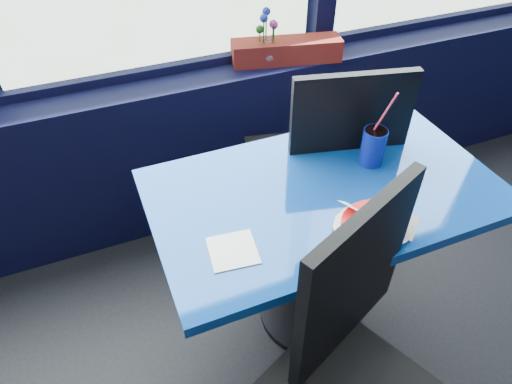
# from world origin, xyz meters

# --- Properties ---
(window_sill) EXTENTS (5.00, 0.26, 0.80)m
(window_sill) POSITION_xyz_m (0.00, 2.87, 0.40)
(window_sill) COLOR black
(window_sill) RESTS_ON ground
(near_table) EXTENTS (1.20, 0.70, 0.75)m
(near_table) POSITION_xyz_m (0.30, 2.00, 0.57)
(near_table) COLOR black
(near_table) RESTS_ON ground
(chair_near_front) EXTENTS (0.63, 0.63, 1.07)m
(chair_near_front) POSITION_xyz_m (0.10, 1.47, 0.61)
(chair_near_front) COLOR black
(chair_near_front) RESTS_ON ground
(chair_near_back) EXTENTS (0.57, 0.58, 1.06)m
(chair_near_back) POSITION_xyz_m (0.46, 2.31, 0.61)
(chair_near_back) COLOR black
(chair_near_back) RESTS_ON ground
(planter_box) EXTENTS (0.53, 0.24, 0.10)m
(planter_box) POSITION_xyz_m (0.54, 2.84, 0.85)
(planter_box) COLOR maroon
(planter_box) RESTS_ON window_sill
(flower_vase) EXTENTS (0.16, 0.16, 0.25)m
(flower_vase) POSITION_xyz_m (0.45, 2.86, 0.88)
(flower_vase) COLOR silver
(flower_vase) RESTS_ON window_sill
(food_basket) EXTENTS (0.26, 0.25, 0.09)m
(food_basket) POSITION_xyz_m (0.35, 1.78, 0.78)
(food_basket) COLOR red
(food_basket) RESTS_ON near_table
(ketchup_bottle) EXTENTS (0.05, 0.05, 0.19)m
(ketchup_bottle) POSITION_xyz_m (0.56, 2.28, 0.83)
(ketchup_bottle) COLOR red
(ketchup_bottle) RESTS_ON near_table
(soda_cup) EXTENTS (0.09, 0.09, 0.29)m
(soda_cup) POSITION_xyz_m (0.52, 2.07, 0.82)
(soda_cup) COLOR navy
(soda_cup) RESTS_ON near_table
(napkin) EXTENTS (0.16, 0.16, 0.00)m
(napkin) POSITION_xyz_m (-0.09, 1.85, 0.75)
(napkin) COLOR white
(napkin) RESTS_ON near_table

